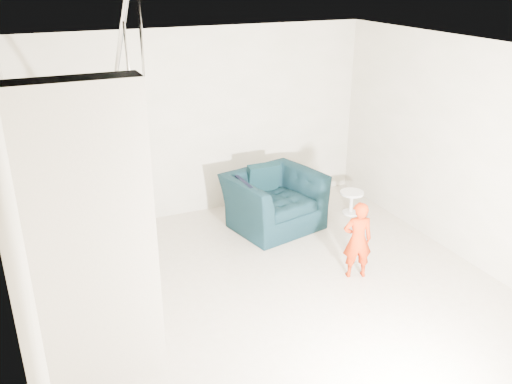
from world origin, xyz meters
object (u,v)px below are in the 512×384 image
(toddler, at_px, (357,240))
(side_table, at_px, (351,199))
(staircase, at_px, (84,240))
(armchair, at_px, (274,201))

(toddler, height_order, side_table, toddler)
(staircase, bearing_deg, armchair, 24.99)
(toddler, distance_m, side_table, 1.81)
(armchair, distance_m, toddler, 1.65)
(side_table, bearing_deg, staircase, -163.49)
(armchair, bearing_deg, staircase, -167.35)
(toddler, height_order, staircase, staircase)
(side_table, bearing_deg, armchair, 176.03)
(toddler, relative_size, side_table, 2.74)
(armchair, height_order, side_table, armchair)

